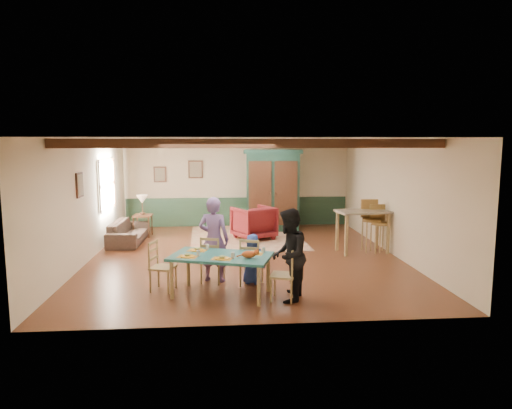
{
  "coord_description": "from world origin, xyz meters",
  "views": [
    {
      "loc": [
        -0.59,
        -10.31,
        2.63
      ],
      "look_at": [
        0.3,
        0.49,
        1.15
      ],
      "focal_mm": 32.0,
      "sensor_mm": 36.0,
      "label": 1
    }
  ],
  "objects": [
    {
      "name": "dining_chair_end_right",
      "position": [
        0.47,
        -2.99,
        0.45
      ],
      "size": [
        0.51,
        0.5,
        0.89
      ],
      "primitive_type": null,
      "rotation": [
        0.0,
        0.0,
        -1.88
      ],
      "color": "#9F844F",
      "rests_on": "floor"
    },
    {
      "name": "person_child",
      "position": [
        0.02,
        -2.06,
        0.47
      ],
      "size": [
        0.53,
        0.43,
        0.94
      ],
      "primitive_type": "imported",
      "rotation": [
        0.0,
        0.0,
        2.83
      ],
      "color": "#27429D",
      "rests_on": "floor"
    },
    {
      "name": "person_woman",
      "position": [
        0.55,
        -3.02,
        0.78
      ],
      "size": [
        0.79,
        0.9,
        1.55
      ],
      "primitive_type": "imported",
      "rotation": [
        0.0,
        0.0,
        -1.88
      ],
      "color": "black",
      "rests_on": "floor"
    },
    {
      "name": "dining_table",
      "position": [
        -0.56,
        -2.66,
        0.35
      ],
      "size": [
        1.9,
        1.41,
        0.71
      ],
      "primitive_type": null,
      "rotation": [
        0.0,
        0.0,
        -0.31
      ],
      "color": "#1C5958",
      "rests_on": "floor"
    },
    {
      "name": "wall_right",
      "position": [
        3.5,
        0.0,
        1.35
      ],
      "size": [
        0.02,
        8.0,
        2.7
      ],
      "primitive_type": "cube",
      "color": "beige",
      "rests_on": "floor"
    },
    {
      "name": "place_setting_far_left",
      "position": [
        -0.98,
        -2.28,
        0.76
      ],
      "size": [
        0.44,
        0.38,
        0.11
      ],
      "primitive_type": null,
      "rotation": [
        0.0,
        0.0,
        -0.31
      ],
      "color": "#F5A520",
      "rests_on": "dining_table"
    },
    {
      "name": "ceiling",
      "position": [
        0.0,
        0.0,
        2.7
      ],
      "size": [
        7.0,
        8.0,
        0.02
      ],
      "primitive_type": "cube",
      "color": "silver",
      "rests_on": "wall_back"
    },
    {
      "name": "wainscot_back",
      "position": [
        0.0,
        3.98,
        0.45
      ],
      "size": [
        6.95,
        0.03,
        0.9
      ],
      "primitive_type": "cube",
      "color": "#203B28",
      "rests_on": "floor"
    },
    {
      "name": "place_setting_near_left",
      "position": [
        -1.13,
        -2.73,
        0.76
      ],
      "size": [
        0.44,
        0.38,
        0.11
      ],
      "primitive_type": null,
      "rotation": [
        0.0,
        0.0,
        -0.31
      ],
      "color": "#F5A520",
      "rests_on": "dining_table"
    },
    {
      "name": "area_rug",
      "position": [
        0.15,
        2.12,
        0.01
      ],
      "size": [
        3.14,
        3.68,
        0.01
      ],
      "primitive_type": "cube",
      "rotation": [
        0.0,
        0.0,
        0.04
      ],
      "color": "beige",
      "rests_on": "floor"
    },
    {
      "name": "bar_stool_left",
      "position": [
        3.08,
        0.24,
        0.63
      ],
      "size": [
        0.45,
        0.49,
        1.25
      ],
      "primitive_type": null,
      "rotation": [
        0.0,
        0.0,
        -0.01
      ],
      "color": "#A27D3F",
      "rests_on": "floor"
    },
    {
      "name": "ceiling_beam_front",
      "position": [
        0.0,
        -2.3,
        2.61
      ],
      "size": [
        6.95,
        0.16,
        0.16
      ],
      "primitive_type": "cube",
      "color": "black",
      "rests_on": "ceiling"
    },
    {
      "name": "picture_back_b",
      "position": [
        -2.4,
        3.97,
        1.65
      ],
      "size": [
        0.38,
        0.04,
        0.48
      ],
      "primitive_type": null,
      "color": "gray",
      "rests_on": "wall_back"
    },
    {
      "name": "armoire",
      "position": [
        1.02,
        3.12,
        1.21
      ],
      "size": [
        1.78,
        0.88,
        2.41
      ],
      "primitive_type": "cube",
      "rotation": [
        0.0,
        0.0,
        -0.12
      ],
      "color": "#122F24",
      "rests_on": "floor"
    },
    {
      "name": "table_lamp",
      "position": [
        -2.73,
        2.54,
        0.89
      ],
      "size": [
        0.35,
        0.35,
        0.56
      ],
      "primitive_type": null,
      "rotation": [
        0.0,
        0.0,
        -0.13
      ],
      "color": "beige",
      "rests_on": "end_table"
    },
    {
      "name": "window_left",
      "position": [
        -3.47,
        1.7,
        1.55
      ],
      "size": [
        0.06,
        1.6,
        1.3
      ],
      "primitive_type": null,
      "color": "white",
      "rests_on": "wall_left"
    },
    {
      "name": "picture_back_a",
      "position": [
        -1.3,
        3.97,
        1.8
      ],
      "size": [
        0.45,
        0.04,
        0.55
      ],
      "primitive_type": null,
      "color": "gray",
      "rests_on": "wall_back"
    },
    {
      "name": "dining_chair_far_right",
      "position": [
        0.0,
        -2.13,
        0.45
      ],
      "size": [
        0.5,
        0.51,
        0.89
      ],
      "primitive_type": null,
      "rotation": [
        0.0,
        0.0,
        2.83
      ],
      "color": "#9F844F",
      "rests_on": "floor"
    },
    {
      "name": "floor",
      "position": [
        0.0,
        0.0,
        0.0
      ],
      "size": [
        8.0,
        8.0,
        0.0
      ],
      "primitive_type": "plane",
      "color": "#4F2516",
      "rests_on": "ground"
    },
    {
      "name": "place_setting_far_right",
      "position": [
        -0.0,
        -2.59,
        0.76
      ],
      "size": [
        0.44,
        0.38,
        0.11
      ],
      "primitive_type": null,
      "rotation": [
        0.0,
        0.0,
        -0.31
      ],
      "color": "#F5A520",
      "rests_on": "dining_table"
    },
    {
      "name": "bar_stool_right",
      "position": [
        3.25,
        0.14,
        0.57
      ],
      "size": [
        0.43,
        0.47,
        1.14
      ],
      "primitive_type": null,
      "rotation": [
        0.0,
        0.0,
        0.06
      ],
      "color": "#A27D3F",
      "rests_on": "floor"
    },
    {
      "name": "wall_left",
      "position": [
        -3.5,
        0.0,
        1.35
      ],
      "size": [
        0.02,
        8.0,
        2.7
      ],
      "primitive_type": "cube",
      "color": "beige",
      "rests_on": "floor"
    },
    {
      "name": "end_table",
      "position": [
        -2.73,
        2.54,
        0.31
      ],
      "size": [
        0.54,
        0.54,
        0.61
      ],
      "primitive_type": null,
      "rotation": [
        0.0,
        0.0,
        -0.08
      ],
      "color": "black",
      "rests_on": "floor"
    },
    {
      "name": "wall_back",
      "position": [
        0.0,
        4.0,
        1.35
      ],
      "size": [
        7.0,
        0.02,
        2.7
      ],
      "primitive_type": "cube",
      "color": "beige",
      "rests_on": "floor"
    },
    {
      "name": "sofa",
      "position": [
        -2.98,
        1.77,
        0.29
      ],
      "size": [
        0.82,
        1.98,
        0.57
      ],
      "primitive_type": "imported",
      "rotation": [
        0.0,
        0.0,
        1.55
      ],
      "color": "#362821",
      "rests_on": "floor"
    },
    {
      "name": "counter_table",
      "position": [
        2.84,
        0.19,
        0.51
      ],
      "size": [
        1.31,
        0.87,
        1.02
      ],
      "primitive_type": null,
      "rotation": [
        0.0,
        0.0,
        0.13
      ],
      "color": "tan",
      "rests_on": "floor"
    },
    {
      "name": "ceiling_beam_mid",
      "position": [
        0.0,
        0.4,
        2.61
      ],
      "size": [
        6.95,
        0.16,
        0.16
      ],
      "primitive_type": "cube",
      "color": "black",
      "rests_on": "ceiling"
    },
    {
      "name": "ceiling_beam_back",
      "position": [
        0.0,
        3.0,
        2.61
      ],
      "size": [
        6.95,
        0.16,
        0.16
      ],
      "primitive_type": "cube",
      "color": "black",
      "rests_on": "ceiling"
    },
    {
      "name": "place_setting_near_center",
      "position": [
        -0.55,
        -2.91,
        0.76
      ],
      "size": [
        0.44,
        0.38,
        0.11
      ],
      "primitive_type": null,
      "rotation": [
        0.0,
        0.0,
        -0.31
      ],
      "color": "#F5A520",
      "rests_on": "dining_table"
    },
    {
      "name": "dining_chair_end_left",
      "position": [
        -1.59,
        -2.33,
        0.45
      ],
      "size": [
        0.51,
        0.5,
        0.89
      ],
      "primitive_type": null,
      "rotation": [
        0.0,
        0.0,
        1.26
      ],
      "color": "#9F844F",
      "rests_on": "floor"
    },
    {
      "name": "armchair",
      "position": [
        0.35,
        1.92,
        0.45
      ],
      "size": [
        1.32,
        1.33,
        0.91
      ],
      "primitive_type": "imported",
      "rotation": [
        0.0,
        0.0,
        -2.66
      ],
      "color": "#450D13",
      "rests_on": "floor"
    },
    {
      "name": "person_man",
      "position": [
        -0.69,
        -1.83,
        0.81
      ],
      "size": [
        0.68,
        0.55,
        1.62
      ],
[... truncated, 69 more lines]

